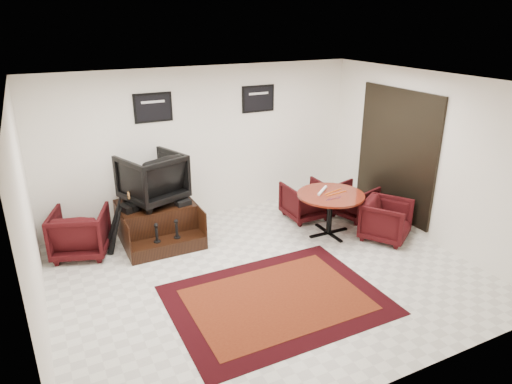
% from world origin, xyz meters
% --- Properties ---
extents(ground, '(6.00, 6.00, 0.00)m').
position_xyz_m(ground, '(0.00, 0.00, 0.00)').
color(ground, silver).
rests_on(ground, ground).
extents(room_shell, '(6.02, 5.02, 2.81)m').
position_xyz_m(room_shell, '(0.41, 0.12, 1.79)').
color(room_shell, white).
rests_on(room_shell, ground).
extents(area_rug, '(2.81, 2.11, 0.01)m').
position_xyz_m(area_rug, '(-0.19, -0.66, 0.01)').
color(area_rug, black).
rests_on(area_rug, ground).
extents(shine_podium, '(1.25, 1.28, 0.64)m').
position_xyz_m(shine_podium, '(-1.13, 1.86, 0.30)').
color(shine_podium, black).
rests_on(shine_podium, ground).
extents(shine_chair, '(1.15, 1.11, 0.94)m').
position_xyz_m(shine_chair, '(-1.13, 1.99, 1.11)').
color(shine_chair, black).
rests_on(shine_chair, shine_podium).
extents(shoes_pair, '(0.31, 0.34, 0.11)m').
position_xyz_m(shoes_pair, '(-1.60, 1.79, 0.69)').
color(shoes_pair, black).
rests_on(shoes_pair, shine_podium).
extents(polish_kit, '(0.27, 0.21, 0.08)m').
position_xyz_m(polish_kit, '(-0.73, 1.64, 0.68)').
color(polish_kit, black).
rests_on(polish_kit, shine_podium).
extents(umbrella_black, '(0.30, 0.11, 0.80)m').
position_xyz_m(umbrella_black, '(-1.86, 1.66, 0.40)').
color(umbrella_black, black).
rests_on(umbrella_black, ground).
extents(umbrella_hooked, '(0.34, 0.13, 0.91)m').
position_xyz_m(umbrella_hooked, '(-1.84, 1.86, 0.46)').
color(umbrella_hooked, black).
rests_on(umbrella_hooked, ground).
extents(armchair_side, '(1.03, 0.99, 0.85)m').
position_xyz_m(armchair_side, '(-2.38, 1.88, 0.42)').
color(armchair_side, black).
rests_on(armchair_side, ground).
extents(meeting_table, '(1.15, 1.15, 0.75)m').
position_xyz_m(meeting_table, '(1.61, 0.71, 0.66)').
color(meeting_table, '#4D140B').
rests_on(meeting_table, ground).
extents(table_chair_back, '(0.75, 0.70, 0.76)m').
position_xyz_m(table_chair_back, '(1.60, 1.50, 0.38)').
color(table_chair_back, black).
rests_on(table_chair_back, ground).
extents(table_chair_window, '(0.81, 0.83, 0.70)m').
position_xyz_m(table_chair_window, '(2.47, 1.11, 0.35)').
color(table_chair_window, black).
rests_on(table_chair_window, ground).
extents(table_chair_corner, '(1.01, 0.99, 0.77)m').
position_xyz_m(table_chair_corner, '(2.37, 0.13, 0.38)').
color(table_chair_corner, black).
rests_on(table_chair_corner, ground).
extents(paper_roll, '(0.36, 0.30, 0.05)m').
position_xyz_m(paper_roll, '(1.54, 0.86, 0.78)').
color(paper_roll, white).
rests_on(paper_roll, meeting_table).
extents(table_clutter, '(0.57, 0.36, 0.01)m').
position_xyz_m(table_clutter, '(1.67, 0.69, 0.76)').
color(table_clutter, orange).
rests_on(table_clutter, meeting_table).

